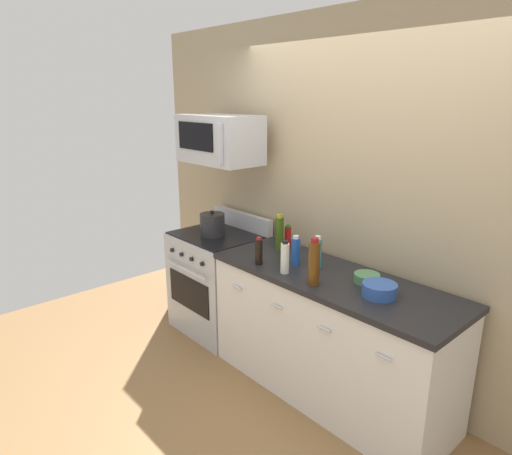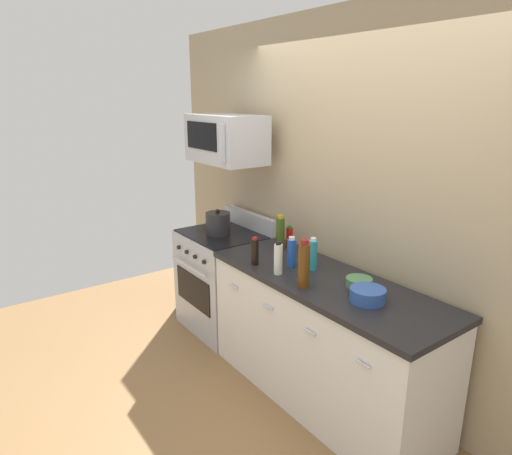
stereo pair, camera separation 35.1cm
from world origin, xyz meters
TOP-DOWN VIEW (x-y plane):
  - ground_plane at (0.00, 0.00)m, footprint 5.90×5.90m
  - back_wall at (0.00, 0.41)m, footprint 4.92×0.10m
  - counter_unit at (0.00, -0.00)m, footprint 1.83×0.66m
  - range_oven at (-1.29, 0.00)m, footprint 0.76×0.69m
  - microwave at (-1.29, 0.05)m, footprint 0.74×0.44m
  - bottle_soy_sauce_dark at (-0.50, -0.22)m, footprint 0.05×0.05m
  - bottle_wine_amber at (0.01, -0.20)m, footprint 0.08×0.08m
  - bottle_hot_sauce_red at (-0.64, 0.23)m, footprint 0.05×0.05m
  - bottle_soda_blue at (-0.32, -0.03)m, footprint 0.07×0.07m
  - bottle_dish_soap at (-0.17, 0.05)m, footprint 0.06×0.06m
  - bottle_olive_oil at (-0.65, 0.14)m, footprint 0.07×0.07m
  - bottle_vinegar_white at (-0.26, -0.20)m, footprint 0.06×0.06m
  - bowl_green_glaze at (0.22, 0.09)m, footprint 0.17×0.17m
  - bowl_blue_mixing at (0.40, -0.04)m, footprint 0.21×0.21m
  - stockpot at (-1.29, -0.05)m, footprint 0.22×0.22m

SIDE VIEW (x-z plane):
  - ground_plane at x=0.00m, z-range 0.00..0.00m
  - counter_unit at x=0.00m, z-range 0.00..0.92m
  - range_oven at x=-1.29m, z-range -0.07..1.00m
  - bowl_green_glaze at x=0.22m, z-range 0.92..0.98m
  - bowl_blue_mixing at x=0.40m, z-range 0.92..1.01m
  - bottle_hot_sauce_red at x=-0.64m, z-range 0.92..1.10m
  - bottle_soy_sauce_dark at x=-0.50m, z-range 0.91..1.12m
  - stockpot at x=-1.29m, z-range 0.91..1.13m
  - bottle_soda_blue at x=-0.32m, z-range 0.91..1.13m
  - bottle_vinegar_white at x=-0.26m, z-range 0.91..1.15m
  - bottle_dish_soap at x=-0.17m, z-range 0.91..1.15m
  - bottle_olive_oil at x=-0.65m, z-range 0.91..1.20m
  - bottle_wine_amber at x=0.01m, z-range 0.91..1.23m
  - back_wall at x=0.00m, z-range 0.00..2.70m
  - microwave at x=-1.29m, z-range 1.55..1.95m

